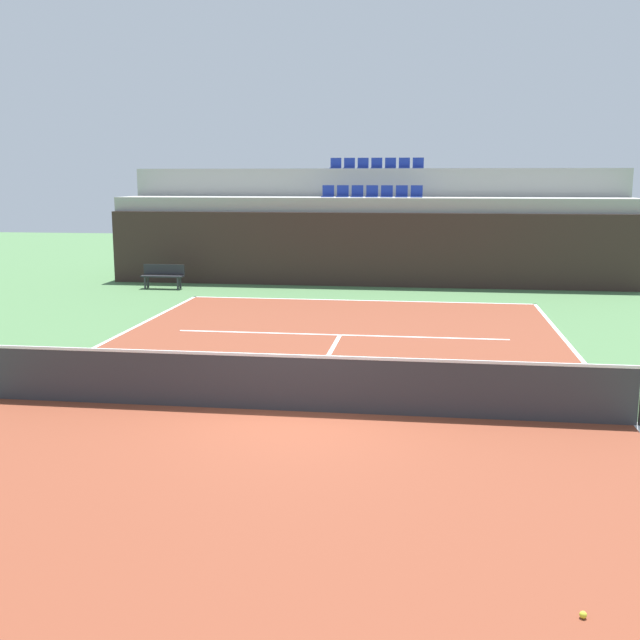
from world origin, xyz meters
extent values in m
plane|color=#477042|center=(0.00, 0.00, 0.00)|extent=(80.00, 80.00, 0.00)
cube|color=brown|center=(0.00, 0.00, 0.01)|extent=(11.00, 24.00, 0.01)
cube|color=white|center=(0.00, 11.95, 0.01)|extent=(11.00, 0.10, 0.00)
cube|color=white|center=(5.45, 0.00, 0.01)|extent=(0.10, 24.00, 0.00)
cube|color=white|center=(0.00, 6.40, 0.01)|extent=(8.26, 0.10, 0.00)
cube|color=white|center=(0.00, 3.20, 0.01)|extent=(0.10, 6.40, 0.00)
cube|color=#33231E|center=(0.00, 15.35, 1.32)|extent=(19.14, 0.30, 2.64)
cube|color=#9E9E99|center=(0.00, 16.70, 1.58)|extent=(19.14, 2.40, 3.16)
cube|color=#9E9E99|center=(0.00, 19.10, 2.11)|extent=(19.14, 2.40, 4.23)
cube|color=navy|center=(-1.66, 16.70, 3.18)|extent=(0.44, 0.44, 0.04)
cube|color=navy|center=(-1.66, 16.90, 3.40)|extent=(0.44, 0.04, 0.40)
cube|color=navy|center=(-1.10, 16.70, 3.18)|extent=(0.44, 0.44, 0.04)
cube|color=navy|center=(-1.10, 16.90, 3.40)|extent=(0.44, 0.04, 0.40)
cube|color=navy|center=(-0.55, 16.70, 3.18)|extent=(0.44, 0.44, 0.04)
cube|color=navy|center=(-0.55, 16.90, 3.40)|extent=(0.44, 0.04, 0.40)
cube|color=navy|center=(0.00, 16.70, 3.18)|extent=(0.44, 0.44, 0.04)
cube|color=navy|center=(0.00, 16.90, 3.40)|extent=(0.44, 0.04, 0.40)
cube|color=navy|center=(0.55, 16.70, 3.18)|extent=(0.44, 0.44, 0.04)
cube|color=navy|center=(0.55, 16.90, 3.40)|extent=(0.44, 0.04, 0.40)
cube|color=navy|center=(1.10, 16.70, 3.18)|extent=(0.44, 0.44, 0.04)
cube|color=navy|center=(1.10, 16.90, 3.40)|extent=(0.44, 0.04, 0.40)
cube|color=navy|center=(1.66, 16.70, 3.18)|extent=(0.44, 0.44, 0.04)
cube|color=navy|center=(1.66, 16.90, 3.40)|extent=(0.44, 0.04, 0.40)
cube|color=navy|center=(-1.66, 19.10, 4.25)|extent=(0.44, 0.44, 0.04)
cube|color=navy|center=(-1.66, 19.30, 4.47)|extent=(0.44, 0.04, 0.40)
cube|color=navy|center=(-1.10, 19.10, 4.25)|extent=(0.44, 0.44, 0.04)
cube|color=navy|center=(-1.10, 19.30, 4.47)|extent=(0.44, 0.04, 0.40)
cube|color=navy|center=(-0.55, 19.10, 4.25)|extent=(0.44, 0.44, 0.04)
cube|color=navy|center=(-0.55, 19.30, 4.47)|extent=(0.44, 0.04, 0.40)
cube|color=navy|center=(0.00, 19.10, 4.25)|extent=(0.44, 0.44, 0.04)
cube|color=navy|center=(0.00, 19.30, 4.47)|extent=(0.44, 0.04, 0.40)
cube|color=navy|center=(0.55, 19.10, 4.25)|extent=(0.44, 0.44, 0.04)
cube|color=navy|center=(0.55, 19.30, 4.47)|extent=(0.44, 0.04, 0.40)
cube|color=navy|center=(1.10, 19.10, 4.25)|extent=(0.44, 0.44, 0.04)
cube|color=navy|center=(1.10, 19.30, 4.47)|extent=(0.44, 0.04, 0.40)
cube|color=navy|center=(1.66, 19.10, 4.25)|extent=(0.44, 0.44, 0.04)
cube|color=navy|center=(1.66, 19.30, 4.47)|extent=(0.44, 0.04, 0.40)
cube|color=#333338|center=(0.00, 0.00, 0.47)|extent=(10.90, 0.02, 0.92)
cube|color=white|center=(0.00, 0.00, 0.96)|extent=(10.90, 0.04, 0.05)
cube|color=#232328|center=(-7.15, 13.68, 0.45)|extent=(1.50, 0.40, 0.05)
cube|color=#232328|center=(-7.15, 13.86, 0.67)|extent=(1.50, 0.04, 0.36)
cube|color=#2D2D33|center=(-7.75, 13.54, 0.21)|extent=(0.06, 0.06, 0.42)
cube|color=#2D2D33|center=(-6.55, 13.54, 0.21)|extent=(0.06, 0.06, 0.42)
cube|color=#2D2D33|center=(-7.75, 13.82, 0.21)|extent=(0.06, 0.06, 0.42)
cube|color=#2D2D33|center=(-6.55, 13.82, 0.21)|extent=(0.06, 0.06, 0.42)
sphere|color=#CCE033|center=(3.55, -5.72, 0.04)|extent=(0.07, 0.07, 0.07)
camera|label=1|loc=(2.10, -12.18, 3.85)|focal=43.06mm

